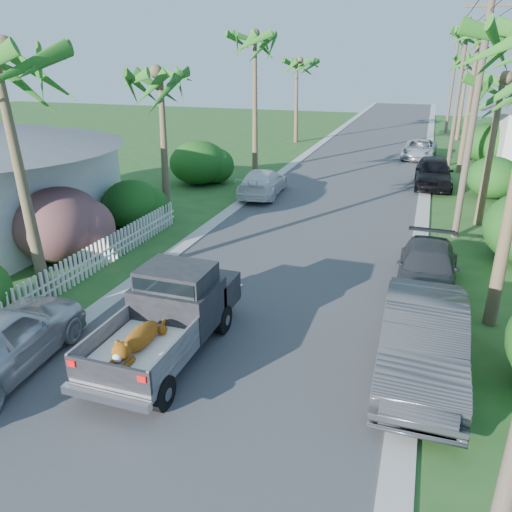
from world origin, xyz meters
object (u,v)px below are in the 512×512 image
(utility_pole_c, at_px, (458,93))
(utility_pole_b, at_px, (473,120))
(parked_car_lf, at_px, (263,183))
(utility_pole_d, at_px, (452,82))
(pickup_truck, at_px, (173,311))
(parked_car_rf, at_px, (434,172))
(parked_car_rn, at_px, (422,341))
(parked_car_rm, at_px, (427,268))
(palm_r_d, at_px, (469,57))
(palm_l_c, at_px, (255,35))
(palm_r_b, at_px, (503,79))
(parked_car_rd, at_px, (419,149))
(palm_l_d, at_px, (298,61))
(palm_l_b, at_px, (159,73))
(palm_r_c, at_px, (480,31))

(utility_pole_c, bearing_deg, utility_pole_b, -90.00)
(parked_car_lf, distance_m, utility_pole_d, 28.25)
(utility_pole_d, bearing_deg, utility_pole_c, -90.00)
(pickup_truck, relative_size, parked_car_rf, 1.06)
(parked_car_rn, xyz_separation_m, parked_car_rm, (0.03, 4.90, -0.20))
(utility_pole_c, bearing_deg, palm_r_d, 85.71)
(parked_car_rn, bearing_deg, palm_l_c, 118.24)
(parked_car_lf, relative_size, palm_r_b, 0.65)
(pickup_truck, relative_size, utility_pole_b, 0.57)
(parked_car_rn, relative_size, parked_car_rd, 1.10)
(parked_car_rf, bearing_deg, palm_l_c, 175.10)
(parked_car_rd, xyz_separation_m, palm_r_d, (2.87, 10.08, 6.09))
(parked_car_rn, bearing_deg, parked_car_rd, 91.44)
(parked_car_rf, xyz_separation_m, utility_pole_d, (0.97, 21.58, 3.78))
(parked_car_rf, xyz_separation_m, utility_pole_b, (0.97, -8.42, 3.78))
(palm_l_d, bearing_deg, utility_pole_d, 36.64)
(utility_pole_d, bearing_deg, parked_car_lf, -109.52)
(parked_car_rm, xyz_separation_m, parked_car_rd, (-0.94, 22.24, 0.00))
(pickup_truck, height_order, parked_car_rd, pickup_truck)
(parked_car_rn, bearing_deg, parked_car_rm, 89.11)
(utility_pole_b, distance_m, utility_pole_c, 15.00)
(palm_r_b, height_order, utility_pole_b, utility_pole_b)
(pickup_truck, bearing_deg, utility_pole_d, 80.46)
(palm_l_b, height_order, palm_l_d, palm_l_d)
(parked_car_rm, height_order, palm_l_d, palm_l_d)
(parked_car_rm, bearing_deg, palm_r_d, 87.88)
(parked_car_rn, distance_m, palm_l_d, 33.59)
(utility_pole_b, bearing_deg, palm_l_c, 142.19)
(parked_car_lf, relative_size, utility_pole_d, 0.52)
(palm_r_c, relative_size, utility_pole_b, 1.04)
(parked_car_rd, xyz_separation_m, palm_l_b, (-10.43, -17.92, 5.50))
(pickup_truck, height_order, palm_r_b, palm_r_b)
(palm_l_b, bearing_deg, palm_r_b, 12.62)
(palm_r_d, bearing_deg, palm_r_b, -89.77)
(parked_car_rm, height_order, palm_l_b, palm_l_b)
(palm_r_c, bearing_deg, utility_pole_b, -92.64)
(parked_car_rf, distance_m, parked_car_lf, 9.65)
(palm_r_c, distance_m, palm_r_d, 14.07)
(utility_pole_c, bearing_deg, parked_car_rf, -98.36)
(parked_car_rd, distance_m, palm_r_b, 16.11)
(utility_pole_d, bearing_deg, palm_l_b, -111.80)
(pickup_truck, height_order, palm_r_c, palm_r_c)
(parked_car_lf, xyz_separation_m, utility_pole_b, (9.35, -3.63, 3.92))
(parked_car_rd, bearing_deg, parked_car_rm, -83.96)
(parked_car_rn, height_order, utility_pole_d, utility_pole_d)
(palm_l_c, height_order, palm_r_b, palm_l_c)
(palm_l_b, xyz_separation_m, utility_pole_c, (12.40, 16.00, -1.55))
(parked_car_rn, relative_size, utility_pole_b, 0.57)
(palm_l_b, distance_m, palm_l_c, 10.19)
(utility_pole_b, bearing_deg, parked_car_rd, 96.65)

